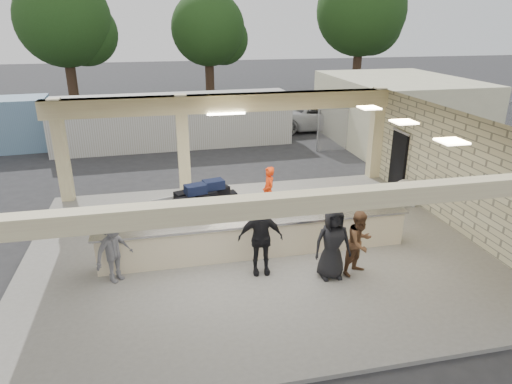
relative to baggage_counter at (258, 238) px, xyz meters
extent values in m
plane|color=#262628|center=(0.00, 0.50, -0.59)|extent=(120.00, 120.00, 0.00)
cube|color=slate|center=(0.00, 0.50, -0.54)|extent=(12.00, 10.00, 0.10)
cube|color=#CEBA8A|center=(0.00, 0.50, 2.91)|extent=(12.00, 10.00, 0.02)
cube|color=beige|center=(6.00, 0.50, 1.16)|extent=(0.02, 10.00, 3.50)
cube|color=black|center=(5.94, 3.70, 0.56)|extent=(0.10, 0.95, 2.10)
cube|color=#CEBA8A|center=(0.00, 5.25, 2.61)|extent=(12.00, 0.50, 0.60)
cube|color=#CEBA8A|center=(0.00, -4.35, 2.76)|extent=(12.00, 0.30, 0.30)
cube|color=#CEBA8A|center=(-5.50, 5.25, 1.21)|extent=(0.40, 0.40, 3.50)
cube|color=#CEBA8A|center=(-1.50, 5.25, 1.21)|extent=(0.40, 0.40, 3.50)
cube|color=#CEBA8A|center=(5.80, 5.30, 1.21)|extent=(0.40, 0.40, 3.50)
cube|color=white|center=(0.00, 5.00, 2.29)|extent=(1.30, 0.12, 0.06)
cube|color=#FFEABF|center=(3.80, 2.00, 2.88)|extent=(0.55, 0.55, 0.04)
cube|color=#FFEABF|center=(3.80, 0.00, 2.88)|extent=(0.55, 0.55, 0.04)
cube|color=#FFEABF|center=(3.80, -2.00, 2.88)|extent=(0.55, 0.55, 0.04)
cube|color=beige|center=(0.00, 0.00, -0.04)|extent=(8.00, 0.50, 0.90)
cube|color=#B7B7BC|center=(0.00, 0.00, 0.46)|extent=(8.20, 0.58, 0.06)
cube|color=silver|center=(-1.22, 1.77, 0.12)|extent=(2.85, 2.19, 0.12)
cylinder|color=black|center=(-2.01, 0.94, -0.29)|extent=(0.24, 0.42, 0.40)
cylinder|color=black|center=(-2.35, 2.00, -0.29)|extent=(0.24, 0.42, 0.40)
cylinder|color=black|center=(-0.10, 1.55, -0.29)|extent=(0.24, 0.42, 0.40)
cylinder|color=black|center=(-0.43, 2.60, -0.29)|extent=(0.24, 0.42, 0.40)
cube|color=silver|center=(-1.45, 2.49, 0.32)|extent=(2.41, 0.80, 0.30)
cube|color=silver|center=(-0.99, 1.05, 0.32)|extent=(2.41, 0.80, 0.30)
cube|color=black|center=(-1.90, 1.24, 0.31)|extent=(0.67, 0.54, 0.26)
cube|color=black|center=(-1.23, 1.45, 0.31)|extent=(0.67, 0.54, 0.26)
cube|color=black|center=(-0.55, 1.67, 0.31)|extent=(0.67, 0.54, 0.26)
cube|color=black|center=(-2.08, 1.82, 0.31)|extent=(0.67, 0.54, 0.26)
cube|color=black|center=(-1.41, 2.03, 0.31)|extent=(0.67, 0.54, 0.26)
cube|color=black|center=(-0.74, 2.24, 0.31)|extent=(0.67, 0.54, 0.26)
cube|color=black|center=(-1.74, 1.40, 0.58)|extent=(0.67, 0.54, 0.26)
cube|color=black|center=(-1.12, 1.80, 0.58)|extent=(0.67, 0.54, 0.26)
cube|color=black|center=(-0.71, 2.14, 0.58)|extent=(0.67, 0.54, 0.26)
cube|color=black|center=(-1.69, 1.94, 0.58)|extent=(0.67, 0.54, 0.26)
cube|color=black|center=(-1.41, 1.71, 0.85)|extent=(0.67, 0.54, 0.26)
cube|color=black|center=(-0.87, 1.99, 0.85)|extent=(0.67, 0.54, 0.26)
cube|color=#590F0C|center=(-1.96, 1.12, 0.31)|extent=(0.67, 0.54, 0.26)
cube|color=black|center=(-0.45, 2.33, 0.31)|extent=(0.67, 0.54, 0.26)
cube|color=black|center=(-1.34, 2.15, 0.58)|extent=(0.67, 0.54, 0.26)
cylinder|color=silver|center=(5.48, 2.27, 0.00)|extent=(0.81, 0.31, 0.80)
cylinder|color=black|center=(5.48, 2.27, 0.00)|extent=(0.72, 0.34, 0.71)
cube|color=silver|center=(5.21, 2.27, -0.35)|extent=(0.05, 0.44, 0.27)
cube|color=silver|center=(5.74, 2.27, -0.35)|extent=(0.05, 0.44, 0.27)
imported|color=#EF370C|center=(0.89, 2.44, 0.31)|extent=(0.35, 0.60, 1.60)
imported|color=brown|center=(2.19, -1.38, 0.32)|extent=(0.86, 0.67, 1.62)
imported|color=black|center=(-0.13, -0.86, 0.43)|extent=(1.11, 0.49, 1.84)
imported|color=#55555A|center=(-3.52, -0.50, 0.32)|extent=(1.03, 0.97, 1.62)
imported|color=black|center=(1.49, -1.41, 0.41)|extent=(0.89, 0.39, 1.80)
imported|color=silver|center=(6.56, 13.92, 0.20)|extent=(5.52, 2.70, 1.56)
imported|color=silver|center=(11.64, 14.21, 0.15)|extent=(4.95, 3.43, 1.47)
imported|color=black|center=(6.57, 15.21, 0.06)|extent=(4.10, 2.34, 1.29)
cube|color=silver|center=(-1.51, 12.03, 0.65)|extent=(11.48, 2.67, 2.47)
cylinder|color=gray|center=(5.00, 9.50, 0.41)|extent=(0.06, 0.06, 2.00)
cylinder|color=gray|center=(7.00, 9.50, 0.41)|extent=(0.06, 0.06, 2.00)
cylinder|color=gray|center=(9.00, 9.50, 0.41)|extent=(0.06, 0.06, 2.00)
cylinder|color=gray|center=(11.00, 9.50, 0.41)|extent=(0.06, 0.06, 2.00)
cylinder|color=gray|center=(13.00, 9.50, 0.41)|extent=(0.06, 0.06, 2.00)
cylinder|color=gray|center=(15.00, 9.50, 0.41)|extent=(0.06, 0.06, 2.00)
cube|color=gray|center=(11.00, 9.50, 0.41)|extent=(12.00, 0.02, 2.00)
cylinder|color=gray|center=(11.00, 9.50, 1.41)|extent=(12.00, 0.05, 0.05)
cylinder|color=#382619|center=(-8.00, 24.50, 1.66)|extent=(0.70, 0.70, 4.50)
sphere|color=black|center=(-8.00, 24.50, 5.26)|extent=(6.30, 6.30, 6.30)
sphere|color=black|center=(-6.80, 25.10, 4.36)|extent=(4.50, 4.50, 4.50)
cylinder|color=#382619|center=(2.00, 26.50, 1.41)|extent=(0.70, 0.70, 4.00)
sphere|color=black|center=(2.00, 26.50, 4.61)|extent=(5.60, 5.60, 5.60)
sphere|color=black|center=(3.20, 27.10, 3.81)|extent=(4.00, 4.00, 4.00)
cylinder|color=#382619|center=(14.00, 25.50, 1.91)|extent=(0.70, 0.70, 5.00)
sphere|color=black|center=(14.00, 25.50, 5.91)|extent=(7.00, 7.00, 7.00)
sphere|color=black|center=(15.20, 26.10, 4.91)|extent=(5.00, 5.00, 5.00)
cube|color=beige|center=(9.50, 10.50, 1.01)|extent=(6.00, 8.00, 3.20)
camera|label=1|loc=(-2.31, -10.37, 5.34)|focal=32.00mm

